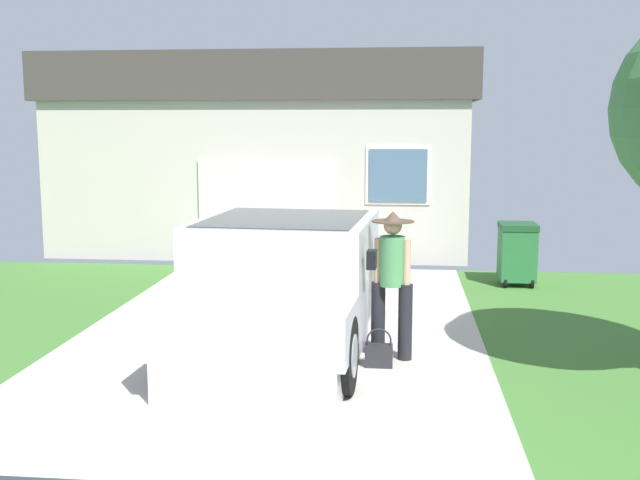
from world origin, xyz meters
The scene contains 5 objects.
pickup_truck centered at (0.20, 3.69, 0.73)m, with size 2.33×5.22×1.61m.
person_with_hat centered at (1.46, 3.39, 0.94)m, with size 0.49×0.49×1.72m.
handbag centered at (1.33, 3.04, 0.14)m, with size 0.31×0.17×0.44m.
house_with_garage centered at (-1.40, 12.52, 2.08)m, with size 8.84×6.41×4.11m.
wheeled_trash_bin centered at (3.52, 7.78, 0.57)m, with size 0.60×0.72×1.05m.
Camera 1 is at (1.54, -5.36, 2.70)m, focal length 43.33 mm.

